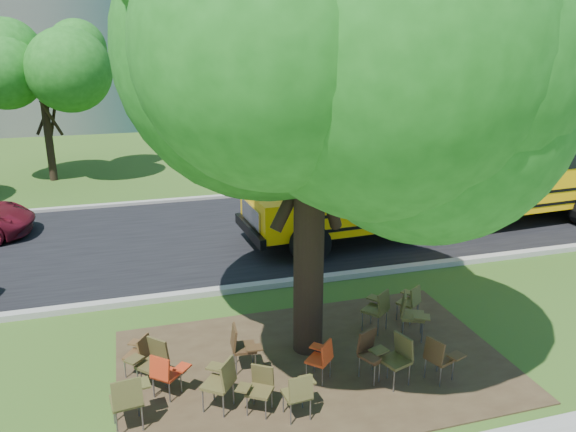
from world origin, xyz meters
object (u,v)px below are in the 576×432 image
object	(u,v)px
chair_0	(128,397)
chair_3	(259,385)
chair_7	(439,356)
chair_11	(322,356)
chair_2	(222,379)
chair_6	(396,354)
chair_8	(140,351)
chair_1	(166,372)
chair_4	(299,391)
chair_12	(410,312)
chair_14	(411,299)
chair_13	(378,306)
main_tree	(311,56)
school_bus	(476,166)
chair_9	(152,359)
chair_5	(371,351)
chair_10	(241,344)

from	to	relation	value
chair_0	chair_3	distance (m)	1.99
chair_7	chair_11	xyz separation A→B (m)	(-1.93, 0.62, -0.04)
chair_2	chair_6	xyz separation A→B (m)	(3.00, -0.13, -0.00)
chair_8	chair_2	bearing A→B (deg)	-104.18
chair_1	chair_7	world-z (taller)	chair_7
chair_4	chair_12	bearing A→B (deg)	27.33
chair_3	chair_8	bearing A→B (deg)	-8.69
chair_12	chair_14	size ratio (longest dim) A/B	1.18
chair_1	chair_13	bearing A→B (deg)	55.29
main_tree	school_bus	distance (m)	10.11
chair_4	chair_9	distance (m)	2.63
main_tree	chair_6	bearing A→B (deg)	-53.36
chair_5	chair_8	bearing A→B (deg)	-41.47
chair_3	chair_11	distance (m)	1.35
chair_1	chair_3	bearing A→B (deg)	12.24
main_tree	chair_12	world-z (taller)	main_tree
chair_6	chair_7	world-z (taller)	chair_6
chair_2	chair_11	bearing A→B (deg)	-43.36
chair_9	chair_10	distance (m)	1.55
school_bus	main_tree	bearing A→B (deg)	-145.50
chair_0	chair_1	world-z (taller)	chair_0
chair_12	chair_14	world-z (taller)	chair_12
chair_7	chair_12	distance (m)	1.50
chair_5	chair_12	bearing A→B (deg)	-165.61
chair_7	chair_11	world-z (taller)	chair_7
chair_3	chair_12	xyz separation A→B (m)	(3.41, 1.39, 0.10)
school_bus	chair_10	size ratio (longest dim) A/B	15.51
chair_1	chair_14	size ratio (longest dim) A/B	1.01
chair_2	chair_14	world-z (taller)	chair_2
chair_9	chair_10	size ratio (longest dim) A/B	1.01
chair_13	chair_14	size ratio (longest dim) A/B	1.13
school_bus	chair_11	size ratio (longest dim) A/B	17.31
chair_7	chair_12	size ratio (longest dim) A/B	0.89
chair_3	chair_7	size ratio (longest dim) A/B	0.94
chair_4	chair_12	world-z (taller)	chair_12
chair_7	main_tree	bearing A→B (deg)	-152.29
main_tree	chair_8	bearing A→B (deg)	-179.91
chair_11	chair_14	xyz separation A→B (m)	(2.53, 1.53, 0.01)
school_bus	chair_7	distance (m)	9.47
chair_4	chair_7	size ratio (longest dim) A/B	0.99
chair_3	chair_12	bearing A→B (deg)	-125.00
chair_7	chair_10	xyz separation A→B (m)	(-3.20, 1.30, 0.02)
chair_2	chair_9	distance (m)	1.39
chair_10	school_bus	bearing A→B (deg)	129.30
chair_1	main_tree	bearing A→B (deg)	57.71
main_tree	chair_0	distance (m)	6.07
chair_5	chair_10	bearing A→B (deg)	-45.99
chair_3	chair_5	xyz separation A→B (m)	(2.09, 0.35, 0.06)
chair_7	chair_2	bearing A→B (deg)	-114.78
chair_1	chair_11	size ratio (longest dim) A/B	1.04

